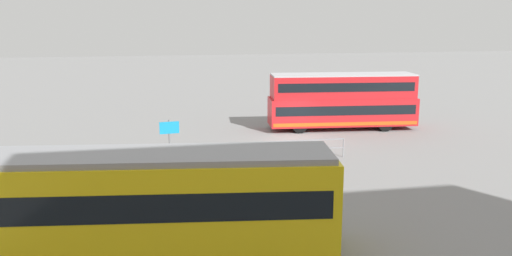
{
  "coord_description": "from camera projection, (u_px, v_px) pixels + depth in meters",
  "views": [
    {
      "loc": [
        8.96,
        31.36,
        7.65
      ],
      "look_at": [
        3.68,
        4.81,
        1.91
      ],
      "focal_mm": 36.39,
      "sensor_mm": 36.0,
      "label": 1
    }
  ],
  "objects": [
    {
      "name": "double_decker_bus",
      "position": [
        342.0,
        101.0,
        36.17
      ],
      "size": [
        10.41,
        3.42,
        3.9
      ],
      "color": "red",
      "rests_on": "ground"
    },
    {
      "name": "pedestrian_near_railing",
      "position": [
        233.0,
        158.0,
        25.48
      ],
      "size": [
        0.41,
        0.41,
        1.63
      ],
      "color": "#4C3F2D",
      "rests_on": "ground"
    },
    {
      "name": "tram_yellow",
      "position": [
        108.0,
        203.0,
        16.75
      ],
      "size": [
        14.96,
        4.53,
        3.46
      ],
      "color": "yellow",
      "rests_on": "ground"
    },
    {
      "name": "info_sign",
      "position": [
        170.0,
        135.0,
        26.74
      ],
      "size": [
        1.01,
        0.17,
        2.55
      ],
      "color": "slate",
      "rests_on": "ground"
    },
    {
      "name": "ground_plane",
      "position": [
        297.0,
        140.0,
        33.38
      ],
      "size": [
        160.0,
        160.0,
        0.0
      ],
      "primitive_type": "plane",
      "color": "gray"
    },
    {
      "name": "pedestrian_railing",
      "position": [
        258.0,
        148.0,
        28.22
      ],
      "size": [
        9.89,
        0.28,
        1.08
      ],
      "color": "gray",
      "rests_on": "ground"
    },
    {
      "name": "pedestrian_crossing",
      "position": [
        314.0,
        164.0,
        24.28
      ],
      "size": [
        0.34,
        0.36,
        1.66
      ],
      "color": "black",
      "rests_on": "ground"
    }
  ]
}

